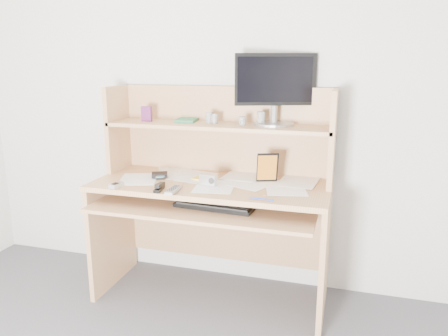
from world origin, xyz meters
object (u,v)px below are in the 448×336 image
(desk, at_px, (215,188))
(tv_remote, at_px, (173,190))
(keyboard, at_px, (215,205))
(game_case, at_px, (267,167))
(monitor, at_px, (275,87))

(desk, relative_size, tv_remote, 8.75)
(keyboard, distance_m, tv_remote, 0.25)
(desk, xyz_separation_m, game_case, (0.32, 0.00, 0.15))
(keyboard, bearing_deg, game_case, 47.89)
(game_case, height_order, monitor, monitor)
(tv_remote, bearing_deg, desk, 65.19)
(keyboard, bearing_deg, desk, 112.00)
(tv_remote, distance_m, game_case, 0.57)
(keyboard, xyz_separation_m, game_case, (0.25, 0.24, 0.18))
(game_case, bearing_deg, keyboard, -156.92)
(keyboard, distance_m, monitor, 0.78)
(desk, bearing_deg, monitor, 21.15)
(desk, distance_m, tv_remote, 0.37)
(game_case, relative_size, monitor, 0.38)
(desk, bearing_deg, keyboard, -72.62)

